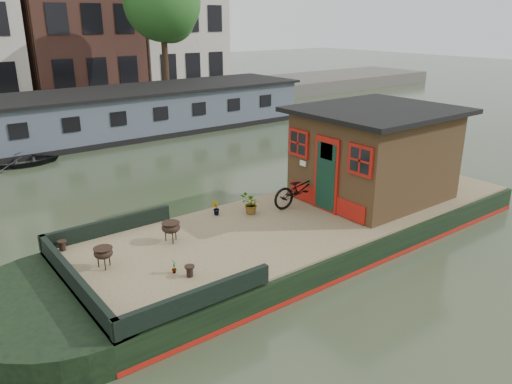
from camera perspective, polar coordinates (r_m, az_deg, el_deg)
ground at (r=12.77m, az=6.38°, el=-5.22°), size 120.00×120.00×0.00m
houseboat_hull at (r=11.85m, az=1.73°, el=-5.68°), size 14.01×4.02×0.60m
houseboat_deck at (r=12.53m, az=6.49°, el=-2.62°), size 11.80×3.80×0.05m
bow_bulwark at (r=9.92m, az=-15.43°, el=-8.14°), size 3.00×4.00×0.35m
cabin at (r=13.68m, az=13.36°, el=4.40°), size 4.00×3.50×2.42m
bicycle at (r=12.94m, az=5.18°, el=0.42°), size 1.76×0.69×0.91m
potted_plant_b at (r=12.37m, az=-4.64°, el=-1.87°), size 0.23×0.25×0.35m
potted_plant_c at (r=12.35m, az=-0.62°, el=-1.40°), size 0.57×0.53×0.52m
potted_plant_e at (r=9.75m, az=-9.35°, el=-8.37°), size 0.15×0.18×0.29m
brazier_front at (r=10.23m, az=-17.00°, el=-7.19°), size 0.42×0.42×0.43m
brazier_rear at (r=11.03m, az=-9.67°, el=-4.52°), size 0.49×0.49×0.45m
bollard_port at (r=11.28m, az=-21.25°, el=-5.73°), size 0.19×0.19×0.22m
bollard_stbd at (r=9.60m, az=-7.58°, el=-8.95°), size 0.19×0.19×0.22m
dinghy at (r=20.81m, az=-25.34°, el=3.57°), size 3.11×2.49×0.58m
far_houseboat at (r=24.14m, az=-17.25°, el=8.19°), size 20.40×4.40×2.11m
quay at (r=30.33m, az=-21.60°, el=8.84°), size 60.00×6.00×0.90m
tree_right at (r=30.89m, az=-10.50°, el=20.18°), size 4.40×4.40×7.40m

